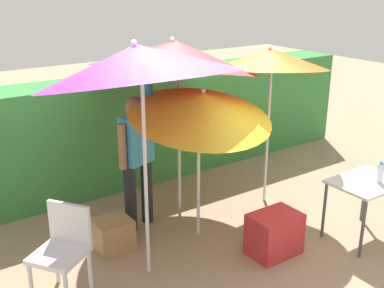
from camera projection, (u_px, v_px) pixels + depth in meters
The scene contains 12 objects.
ground_plane at pixel (207, 242), 5.42m from camera, with size 24.00×24.00×0.00m, color #9E8466.
hedge_row at pixel (121, 131), 6.78m from camera, with size 8.00×0.70×1.55m, color #38843D.
umbrella_rainbow at pixel (270, 59), 5.81m from camera, with size 1.46×1.45×2.16m.
umbrella_orange at pixel (138, 63), 4.17m from camera, with size 1.88×1.90×2.50m.
umbrella_yellow at pixel (175, 56), 5.59m from camera, with size 2.08×2.04×2.43m.
umbrella_navy at pixel (201, 105), 5.09m from camera, with size 1.59×1.60×1.86m.
person_vendor at pixel (137, 153), 5.48m from camera, with size 0.55×0.32×1.88m.
chair_plastic at pixel (63, 247), 4.38m from camera, with size 0.61×0.61×0.89m.
cooler_box at pixel (274, 234), 5.14m from camera, with size 0.54×0.39×0.47m, color red.
crate_cardboard at pixel (113, 234), 5.24m from camera, with size 0.40×0.36×0.35m, color #9E7A4C.
folding_table at pixel (367, 188), 5.32m from camera, with size 0.80×0.60×0.71m.
bottle_water at pixel (380, 173), 5.22m from camera, with size 0.07×0.07×0.24m.
Camera 1 is at (-2.81, -3.81, 2.86)m, focal length 44.60 mm.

